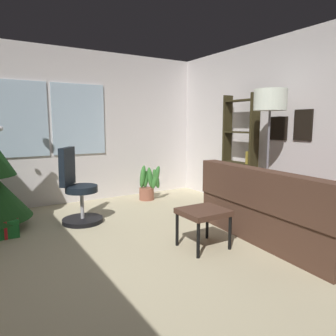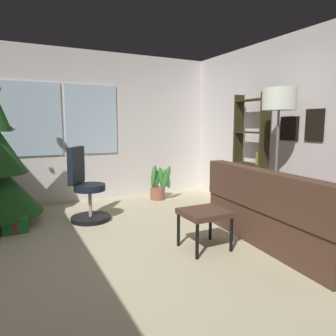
% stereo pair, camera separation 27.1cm
% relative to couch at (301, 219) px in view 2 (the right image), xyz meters
% --- Properties ---
extents(ground_plane, '(4.81, 5.80, 0.10)m').
position_rel_couch_xyz_m(ground_plane, '(-1.72, 0.31, -0.35)').
color(ground_plane, '#BEB28E').
extents(wall_back_with_windows, '(4.81, 0.12, 2.64)m').
position_rel_couch_xyz_m(wall_back_with_windows, '(-1.74, 3.25, 1.02)').
color(wall_back_with_windows, silver).
rests_on(wall_back_with_windows, ground_plane).
extents(wall_right_with_frames, '(0.12, 5.80, 2.64)m').
position_rel_couch_xyz_m(wall_right_with_frames, '(0.73, 0.31, 1.02)').
color(wall_right_with_frames, silver).
rests_on(wall_right_with_frames, ground_plane).
extents(couch, '(1.66, 2.18, 0.87)m').
position_rel_couch_xyz_m(couch, '(0.00, 0.00, 0.00)').
color(couch, '#4C3125').
rests_on(couch, ground_plane).
extents(footstool, '(0.50, 0.46, 0.44)m').
position_rel_couch_xyz_m(footstool, '(-1.06, 0.39, 0.08)').
color(footstool, '#4C3125').
rests_on(footstool, ground_plane).
extents(gift_box_green, '(0.31, 0.21, 0.22)m').
position_rel_couch_xyz_m(gift_box_green, '(-2.93, 1.91, -0.20)').
color(gift_box_green, '#1E722D').
rests_on(gift_box_green, ground_plane).
extents(office_chair, '(0.59, 0.58, 1.06)m').
position_rel_couch_xyz_m(office_chair, '(-1.99, 2.02, 0.11)').
color(office_chair, black).
rests_on(office_chair, ground_plane).
extents(bookshelf, '(0.18, 0.64, 1.84)m').
position_rel_couch_xyz_m(bookshelf, '(0.47, 1.41, 0.50)').
color(bookshelf, '#2D2714').
rests_on(bookshelf, ground_plane).
extents(floor_lamp, '(0.43, 0.43, 1.83)m').
position_rel_couch_xyz_m(floor_lamp, '(0.22, 0.62, 1.30)').
color(floor_lamp, slate).
rests_on(floor_lamp, ground_plane).
extents(potted_plant, '(0.37, 0.38, 0.65)m').
position_rel_couch_xyz_m(potted_plant, '(-0.53, 2.67, -0.03)').
color(potted_plant, '#955642').
rests_on(potted_plant, ground_plane).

